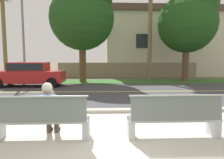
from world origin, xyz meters
name	(u,v)px	position (x,y,z in m)	size (l,w,h in m)	color
ground_plane	(105,88)	(0.00, 8.00, 0.00)	(140.00, 140.00, 0.00)	#665B4C
sidewalk_pavement	(108,134)	(0.00, 0.40, 0.01)	(44.00, 3.60, 0.01)	beige
curb_edge	(107,111)	(0.00, 2.35, 0.06)	(44.00, 0.30, 0.11)	#ADA89E
street_asphalt	(105,92)	(0.00, 6.50, 0.00)	(52.00, 8.00, 0.01)	#424247
road_centre_line	(105,92)	(0.00, 6.50, 0.01)	(48.00, 0.14, 0.01)	#E0CC4C
far_verge_grass	(105,81)	(0.00, 11.39, 0.01)	(48.00, 2.80, 0.02)	#38702D
bench_left	(41,119)	(-1.44, 0.14, 0.46)	(2.04, 0.48, 1.01)	silver
bench_right	(174,118)	(1.44, 0.14, 0.46)	(2.04, 0.48, 1.01)	silver
seated_person_blue	(49,108)	(-1.32, 0.31, 0.68)	(0.52, 0.68, 1.25)	#47382D
car_red_near	(29,73)	(-4.82, 8.90, 0.85)	(4.30, 1.86, 1.54)	red
streetlamp	(24,26)	(-5.91, 11.18, 4.16)	(0.24, 2.10, 7.31)	gray
shade_tree_far_left	(84,13)	(-1.51, 11.09, 5.09)	(4.75, 4.75, 7.83)	brown
shade_tree_left	(189,19)	(6.42, 11.16, 4.75)	(4.43, 4.43, 7.31)	brown
palm_tree_tall	(3,6)	(-8.45, 13.49, 6.10)	(2.09, 1.98, 7.59)	brown
palm_tree_short	(151,0)	(3.61, 11.91, 6.31)	(2.09, 1.98, 7.85)	brown
garden_wall	(128,70)	(2.23, 14.72, 0.70)	(13.00, 0.36, 1.40)	gray
house_across_street	(160,43)	(6.17, 17.92, 3.43)	(12.73, 6.91, 6.78)	beige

